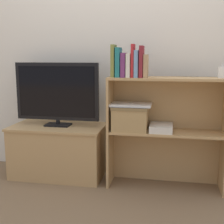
% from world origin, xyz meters
% --- Properties ---
extents(ground_plane, '(16.00, 16.00, 0.00)m').
position_xyz_m(ground_plane, '(0.00, 0.00, 0.00)').
color(ground_plane, brown).
extents(wall_back, '(10.00, 0.05, 2.40)m').
position_xyz_m(wall_back, '(0.00, 0.48, 1.20)').
color(wall_back, silver).
rests_on(wall_back, ground_plane).
extents(tv_stand, '(0.83, 0.47, 0.46)m').
position_xyz_m(tv_stand, '(-0.51, 0.22, 0.23)').
color(tv_stand, tan).
rests_on(tv_stand, ground_plane).
extents(tv, '(0.75, 0.14, 0.56)m').
position_xyz_m(tv, '(-0.51, 0.22, 0.76)').
color(tv, black).
rests_on(tv, tv_stand).
extents(bookshelf_lower_tier, '(0.94, 0.28, 0.48)m').
position_xyz_m(bookshelf_lower_tier, '(0.44, 0.20, 0.30)').
color(bookshelf_lower_tier, tan).
rests_on(bookshelf_lower_tier, ground_plane).
extents(bookshelf_upper_tier, '(0.94, 0.28, 0.43)m').
position_xyz_m(bookshelf_upper_tier, '(0.44, 0.20, 0.75)').
color(bookshelf_upper_tier, tan).
rests_on(bookshelf_upper_tier, bookshelf_lower_tier).
extents(book_olive, '(0.03, 0.14, 0.25)m').
position_xyz_m(book_olive, '(0.02, 0.10, 1.04)').
color(book_olive, olive).
rests_on(book_olive, bookshelf_upper_tier).
extents(book_teal, '(0.04, 0.13, 0.23)m').
position_xyz_m(book_teal, '(0.06, 0.10, 1.03)').
color(book_teal, '#1E7075').
rests_on(book_teal, bookshelf_upper_tier).
extents(book_plum, '(0.04, 0.14, 0.19)m').
position_xyz_m(book_plum, '(0.10, 0.10, 1.01)').
color(book_plum, '#6B2D66').
rests_on(book_plum, bookshelf_upper_tier).
extents(book_ivory, '(0.03, 0.14, 0.19)m').
position_xyz_m(book_ivory, '(0.14, 0.10, 1.01)').
color(book_ivory, silver).
rests_on(book_ivory, bookshelf_upper_tier).
extents(book_crimson, '(0.02, 0.12, 0.26)m').
position_xyz_m(book_crimson, '(0.17, 0.10, 1.04)').
color(book_crimson, '#B22328').
rests_on(book_crimson, bookshelf_upper_tier).
extents(book_skyblue, '(0.03, 0.13, 0.21)m').
position_xyz_m(book_skyblue, '(0.20, 0.10, 1.02)').
color(book_skyblue, '#709ECC').
rests_on(book_skyblue, bookshelf_upper_tier).
extents(book_maroon, '(0.03, 0.16, 0.24)m').
position_xyz_m(book_maroon, '(0.24, 0.10, 1.03)').
color(book_maroon, maroon).
rests_on(book_maroon, bookshelf_upper_tier).
extents(book_tan, '(0.03, 0.14, 0.18)m').
position_xyz_m(book_tan, '(0.28, 0.10, 1.00)').
color(book_tan, tan).
rests_on(book_tan, bookshelf_upper_tier).
extents(baby_monitor, '(0.05, 0.04, 0.12)m').
position_xyz_m(baby_monitor, '(0.85, 0.14, 0.96)').
color(baby_monitor, white).
rests_on(baby_monitor, bookshelf_upper_tier).
extents(storage_basket_left, '(0.29, 0.25, 0.20)m').
position_xyz_m(storage_basket_left, '(0.16, 0.13, 0.59)').
color(storage_basket_left, tan).
rests_on(storage_basket_left, bookshelf_lower_tier).
extents(laptop, '(0.34, 0.22, 0.02)m').
position_xyz_m(laptop, '(0.16, 0.13, 0.69)').
color(laptop, white).
rests_on(laptop, storage_basket_left).
extents(magazine_stack, '(0.18, 0.24, 0.05)m').
position_xyz_m(magazine_stack, '(0.41, 0.13, 0.51)').
color(magazine_stack, silver).
rests_on(magazine_stack, bookshelf_lower_tier).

